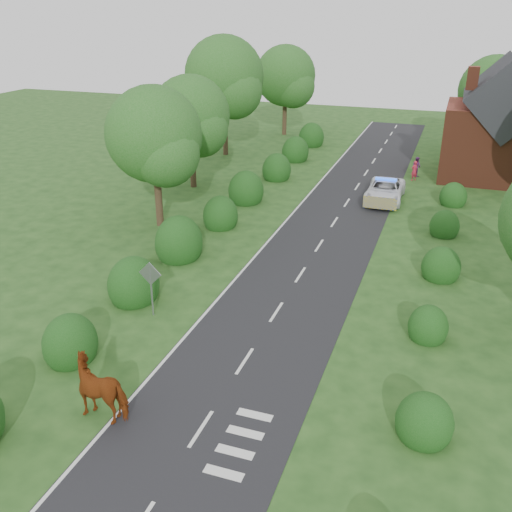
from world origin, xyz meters
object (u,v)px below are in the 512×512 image
at_px(road_sign, 151,281).
at_px(cow, 104,390).
at_px(pedestrian_red, 414,171).
at_px(pedestrian_purple, 416,166).
at_px(police_van, 385,191).

xyz_separation_m(road_sign, cow, (1.68, -6.25, -0.79)).
relative_size(pedestrian_red, pedestrian_purple, 1.01).
xyz_separation_m(road_sign, pedestrian_purple, (8.82, 26.47, -0.89)).
xyz_separation_m(cow, police_van, (5.65, 25.61, -0.14)).
bearing_deg(pedestrian_purple, police_van, 116.82).
height_order(road_sign, cow, road_sign).
height_order(road_sign, pedestrian_red, road_sign).
bearing_deg(pedestrian_red, road_sign, 25.87).
relative_size(cow, pedestrian_purple, 1.60).
height_order(police_van, pedestrian_purple, police_van).
bearing_deg(pedestrian_purple, cow, 116.31).
relative_size(road_sign, cow, 1.04).
distance_m(police_van, pedestrian_purple, 7.27).
bearing_deg(police_van, pedestrian_red, 75.29).
bearing_deg(pedestrian_red, police_van, 31.08).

